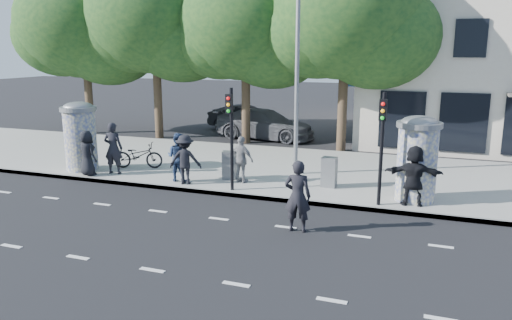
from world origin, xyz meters
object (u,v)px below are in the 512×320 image
at_px(cabinet_left, 229,165).
at_px(car_mid, 245,118).
at_px(ped_e, 242,160).
at_px(car_right, 265,124).
at_px(traffic_pole_far, 382,137).
at_px(street_lamp, 297,48).
at_px(ad_column_right, 417,157).
at_px(ped_c, 178,157).
at_px(cabinet_right, 329,172).
at_px(ad_column_left, 80,135).
at_px(traffic_pole_near, 231,129).
at_px(ped_d, 185,160).
at_px(man_road, 298,196).
at_px(ped_a, 87,153).
at_px(ped_b, 113,148).
at_px(ped_f, 414,175).
at_px(bicycle, 138,155).

xyz_separation_m(cabinet_left, car_mid, (-3.86, 11.50, 0.06)).
height_order(ped_e, car_right, ped_e).
relative_size(traffic_pole_far, street_lamp, 0.42).
bearing_deg(ad_column_right, car_mid, 130.78).
xyz_separation_m(ped_c, ped_e, (2.20, 0.56, -0.04)).
bearing_deg(street_lamp, ad_column_right, -23.73).
height_order(street_lamp, cabinet_right, street_lamp).
relative_size(ad_column_left, traffic_pole_near, 0.78).
height_order(ad_column_left, car_mid, ad_column_left).
height_order(ad_column_left, cabinet_left, ad_column_left).
relative_size(ad_column_right, ped_d, 1.53).
relative_size(street_lamp, ped_e, 4.83).
bearing_deg(man_road, cabinet_right, -94.87).
height_order(ped_c, ped_e, ped_c).
bearing_deg(car_right, cabinet_left, -162.07).
bearing_deg(ped_a, traffic_pole_far, -161.22).
relative_size(ped_b, ped_f, 1.06).
height_order(street_lamp, man_road, street_lamp).
bearing_deg(car_mid, ped_d, -160.83).
distance_m(ad_column_right, bicycle, 10.55).
bearing_deg(ped_f, traffic_pole_near, -1.63).
xyz_separation_m(traffic_pole_far, cabinet_left, (-5.44, 1.35, -1.57)).
relative_size(traffic_pole_far, ped_a, 2.02).
distance_m(ped_f, bicycle, 10.53).
xyz_separation_m(traffic_pole_far, car_right, (-7.18, 10.37, -1.44)).
height_order(ped_c, car_right, ped_c).
distance_m(ad_column_left, ped_a, 1.16).
xyz_separation_m(car_mid, car_right, (2.12, -2.48, 0.07)).
relative_size(ped_d, cabinet_right, 1.67).
xyz_separation_m(cabinet_left, car_right, (-1.73, 9.02, 0.13)).
bearing_deg(street_lamp, traffic_pole_near, -116.23).
bearing_deg(car_mid, cabinet_left, -154.25).
bearing_deg(car_mid, ad_column_right, -132.01).
bearing_deg(ad_column_left, car_right, 66.40).
height_order(street_lamp, ped_c, street_lamp).
height_order(ped_d, ped_f, ped_f).
bearing_deg(ped_a, cabinet_left, -146.86).
bearing_deg(car_mid, bicycle, -173.73).
distance_m(bicycle, car_mid, 11.16).
bearing_deg(man_road, bicycle, -33.75).
bearing_deg(ped_d, car_right, -101.40).
bearing_deg(ped_b, traffic_pole_near, 163.15).
relative_size(ped_e, car_right, 0.30).
distance_m(ped_c, ped_f, 8.00).
relative_size(ad_column_left, traffic_pole_far, 0.78).
relative_size(ad_column_right, cabinet_left, 2.60).
bearing_deg(ped_f, cabinet_left, -14.03).
distance_m(traffic_pole_near, man_road, 4.11).
bearing_deg(ped_e, ped_a, 25.20).
height_order(traffic_pole_far, ped_b, traffic_pole_far).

